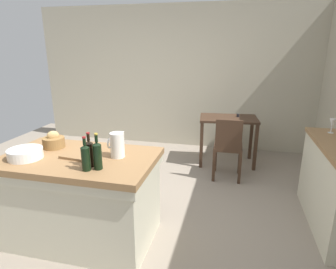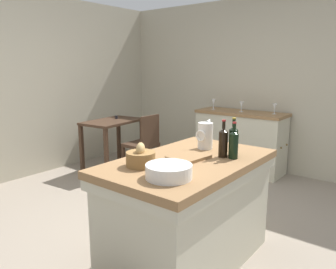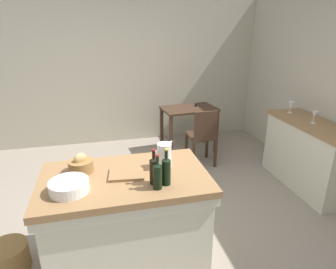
% 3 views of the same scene
% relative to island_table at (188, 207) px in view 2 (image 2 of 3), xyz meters
% --- Properties ---
extents(ground_plane, '(6.76, 6.76, 0.00)m').
position_rel_island_table_xyz_m(ground_plane, '(0.25, 0.54, -0.47)').
color(ground_plane, gray).
extents(wall_back, '(5.32, 0.12, 2.60)m').
position_rel_island_table_xyz_m(wall_back, '(0.25, 3.14, 0.83)').
color(wall_back, '#B2AA93').
rests_on(wall_back, ground).
extents(wall_right, '(0.12, 5.20, 2.60)m').
position_rel_island_table_xyz_m(wall_right, '(2.85, 0.54, 0.83)').
color(wall_right, '#B2AA93').
rests_on(wall_right, ground).
extents(island_table, '(1.44, 0.87, 0.88)m').
position_rel_island_table_xyz_m(island_table, '(0.00, 0.00, 0.00)').
color(island_table, olive).
rests_on(island_table, ground).
extents(side_cabinet, '(0.52, 1.36, 0.92)m').
position_rel_island_table_xyz_m(side_cabinet, '(2.51, 0.78, -0.01)').
color(side_cabinet, olive).
rests_on(side_cabinet, ground).
extents(writing_desk, '(0.95, 0.65, 0.83)m').
position_rel_island_table_xyz_m(writing_desk, '(1.31, 2.32, 0.17)').
color(writing_desk, '#3D281C').
rests_on(writing_desk, ground).
extents(wooden_chair, '(0.40, 0.40, 0.92)m').
position_rel_island_table_xyz_m(wooden_chair, '(1.34, 1.70, 0.03)').
color(wooden_chair, '#3D281C').
rests_on(wooden_chair, ground).
extents(pitcher, '(0.17, 0.13, 0.27)m').
position_rel_island_table_xyz_m(pitcher, '(0.36, 0.08, 0.52)').
color(pitcher, white).
rests_on(pitcher, island_table).
extents(wash_bowl, '(0.31, 0.31, 0.09)m').
position_rel_island_table_xyz_m(wash_bowl, '(-0.44, -0.15, 0.45)').
color(wash_bowl, white).
rests_on(wash_bowl, island_table).
extents(bread_basket, '(0.21, 0.21, 0.18)m').
position_rel_island_table_xyz_m(bread_basket, '(-0.36, 0.17, 0.47)').
color(bread_basket, olive).
rests_on(bread_basket, island_table).
extents(cutting_board, '(0.32, 0.27, 0.02)m').
position_rel_island_table_xyz_m(cutting_board, '(0.02, 0.01, 0.42)').
color(cutting_board, olive).
rests_on(cutting_board, island_table).
extents(wine_bottle_dark, '(0.07, 0.07, 0.31)m').
position_rel_island_table_xyz_m(wine_bottle_dark, '(0.32, -0.22, 0.53)').
color(wine_bottle_dark, black).
rests_on(wine_bottle_dark, island_table).
extents(wine_bottle_amber, '(0.07, 0.07, 0.30)m').
position_rel_island_table_xyz_m(wine_bottle_amber, '(0.22, -0.18, 0.53)').
color(wine_bottle_amber, black).
rests_on(wine_bottle_amber, island_table).
extents(wine_bottle_green, '(0.07, 0.07, 0.29)m').
position_rel_island_table_xyz_m(wine_bottle_green, '(0.23, -0.27, 0.52)').
color(wine_bottle_green, black).
rests_on(wine_bottle_green, island_table).
extents(wine_glass_far_left, '(0.07, 0.07, 0.15)m').
position_rel_island_table_xyz_m(wine_glass_far_left, '(2.56, 0.29, 0.54)').
color(wine_glass_far_left, white).
rests_on(wine_glass_far_left, side_cabinet).
extents(wine_glass_left, '(0.07, 0.07, 0.16)m').
position_rel_island_table_xyz_m(wine_glass_left, '(2.49, 0.77, 0.55)').
color(wine_glass_left, white).
rests_on(wine_glass_left, side_cabinet).
extents(wine_glass_middle, '(0.07, 0.07, 0.16)m').
position_rel_island_table_xyz_m(wine_glass_middle, '(2.48, 1.25, 0.55)').
color(wine_glass_middle, white).
rests_on(wine_glass_middle, side_cabinet).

